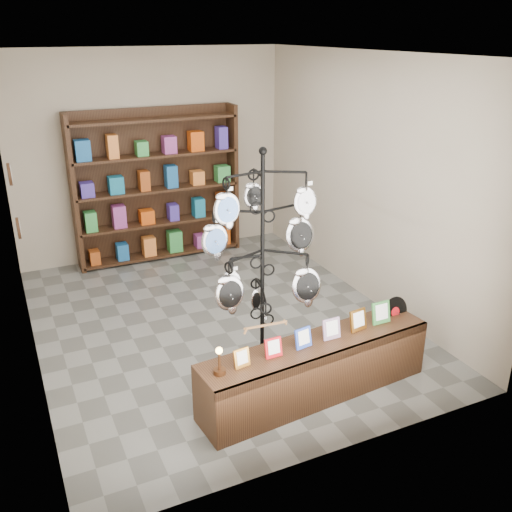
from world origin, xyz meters
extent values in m
plane|color=slate|center=(0.00, 0.00, 0.00)|extent=(5.00, 5.00, 0.00)
plane|color=#B4A691|center=(0.00, 2.50, 1.50)|extent=(4.00, 0.00, 4.00)
plane|color=#B4A691|center=(0.00, -2.50, 1.50)|extent=(4.00, 0.00, 4.00)
plane|color=#B4A691|center=(-2.00, 0.00, 1.50)|extent=(0.00, 5.00, 5.00)
plane|color=#B4A691|center=(2.00, 0.00, 1.50)|extent=(0.00, 5.00, 5.00)
plane|color=white|center=(0.00, 0.00, 3.00)|extent=(5.00, 5.00, 0.00)
cylinder|color=black|center=(0.03, -1.20, 0.02)|extent=(0.54, 0.54, 0.03)
cylinder|color=black|center=(0.03, -1.20, 1.11)|extent=(0.04, 0.04, 2.22)
sphere|color=black|center=(0.03, -1.20, 2.24)|extent=(0.07, 0.07, 0.07)
ellipsoid|color=silver|center=(0.07, -0.97, 0.70)|extent=(0.12, 0.06, 0.23)
cube|color=#AB7347|center=(-0.08, -1.50, 0.71)|extent=(0.42, 0.05, 0.04)
cube|color=black|center=(0.32, -1.76, 0.28)|extent=(2.34, 0.68, 0.57)
cube|color=gold|center=(-0.46, -1.83, 0.65)|extent=(0.15, 0.07, 0.17)
cube|color=red|center=(-0.15, -1.80, 0.65)|extent=(0.16, 0.07, 0.18)
cube|color=#263FA5|center=(0.16, -1.77, 0.66)|extent=(0.17, 0.07, 0.19)
cube|color=#E54C33|center=(0.47, -1.74, 0.66)|extent=(0.18, 0.07, 0.20)
cube|color=gold|center=(0.79, -1.71, 0.67)|extent=(0.19, 0.08, 0.21)
cube|color=#337233|center=(1.07, -1.69, 0.68)|extent=(0.20, 0.08, 0.22)
cylinder|color=black|center=(1.30, -1.62, 0.60)|extent=(0.32, 0.10, 0.31)
cylinder|color=red|center=(1.30, -1.62, 0.60)|extent=(0.11, 0.04, 0.10)
cylinder|color=#4B2A15|center=(-0.67, -1.85, 0.59)|extent=(0.10, 0.10, 0.04)
cylinder|color=#4B2A15|center=(-0.67, -1.85, 0.68)|extent=(0.02, 0.02, 0.15)
sphere|color=#FFBF59|center=(-0.67, -1.85, 0.78)|extent=(0.06, 0.06, 0.06)
cube|color=black|center=(0.00, 2.44, 1.10)|extent=(2.40, 0.04, 2.20)
cube|color=black|center=(-1.18, 2.28, 1.10)|extent=(0.06, 0.36, 2.20)
cube|color=black|center=(1.18, 2.28, 1.10)|extent=(0.06, 0.36, 2.20)
cube|color=black|center=(0.00, 2.28, 0.05)|extent=(2.36, 0.36, 0.04)
cube|color=black|center=(0.00, 2.28, 0.55)|extent=(2.36, 0.36, 0.03)
cube|color=black|center=(0.00, 2.28, 1.05)|extent=(2.36, 0.36, 0.04)
cube|color=black|center=(0.00, 2.28, 1.55)|extent=(2.36, 0.36, 0.04)
cube|color=black|center=(0.00, 2.28, 2.05)|extent=(2.36, 0.36, 0.04)
cylinder|color=black|center=(-1.97, 0.80, 1.80)|extent=(0.03, 0.24, 0.24)
cylinder|color=black|center=(-1.97, 0.80, 1.20)|extent=(0.03, 0.24, 0.24)
camera|label=1|loc=(-2.10, -5.62, 3.24)|focal=40.00mm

